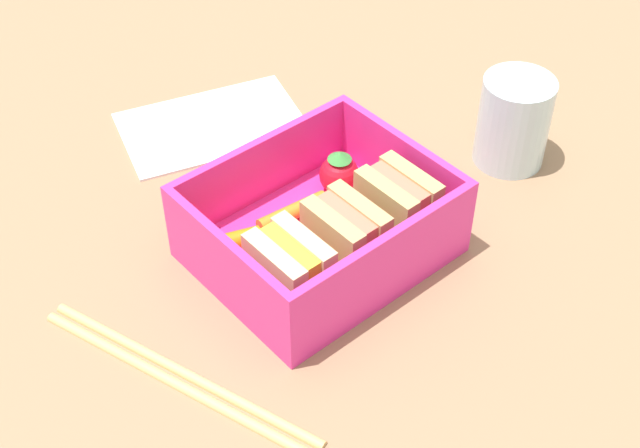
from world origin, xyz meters
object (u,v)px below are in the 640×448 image
object	(u,v)px
drinking_glass	(514,121)
carrot_stick_far_left	(296,210)
folded_napkin	(212,124)
sandwich_left	(397,204)
chopstick_pair	(178,374)
carrot_stick_left	(233,241)
strawberry_far_left	(339,174)
sandwich_center	(290,270)
sandwich_center_left	(346,236)

from	to	relation	value
drinking_glass	carrot_stick_far_left	bearing A→B (deg)	-14.66
carrot_stick_far_left	folded_napkin	bearing A→B (deg)	-100.38
sandwich_left	chopstick_pair	size ratio (longest dim) A/B	0.26
carrot_stick_left	strawberry_far_left	bearing A→B (deg)	178.69
carrot_stick_far_left	drinking_glass	distance (cm)	18.31
strawberry_far_left	drinking_glass	distance (cm)	14.30
carrot_stick_far_left	sandwich_left	bearing A→B (deg)	128.58
strawberry_far_left	carrot_stick_far_left	distance (cm)	4.27
strawberry_far_left	chopstick_pair	size ratio (longest dim) A/B	0.18
sandwich_center	folded_napkin	bearing A→B (deg)	-111.41
sandwich_center_left	drinking_glass	distance (cm)	17.98
sandwich_center	strawberry_far_left	world-z (taller)	sandwich_center
carrot_stick_far_left	drinking_glass	size ratio (longest dim) A/B	0.76
sandwich_left	drinking_glass	distance (cm)	13.24
sandwich_center	carrot_stick_left	distance (cm)	6.09
sandwich_center_left	drinking_glass	world-z (taller)	drinking_glass
sandwich_center_left	carrot_stick_far_left	distance (cm)	5.81
chopstick_pair	folded_napkin	size ratio (longest dim) A/B	1.36
strawberry_far_left	chopstick_pair	xyz separation A→B (cm)	(18.12, 5.67, -2.43)
sandwich_left	sandwich_center	distance (cm)	9.50
chopstick_pair	sandwich_center	bearing A→B (deg)	-179.80
chopstick_pair	drinking_glass	world-z (taller)	drinking_glass
chopstick_pair	sandwich_center_left	bearing A→B (deg)	-179.87
carrot_stick_left	drinking_glass	bearing A→B (deg)	167.85
sandwich_center	folded_napkin	world-z (taller)	sandwich_center
carrot_stick_far_left	carrot_stick_left	xyz separation A→B (cm)	(5.28, -0.32, 0.07)
drinking_glass	strawberry_far_left	bearing A→B (deg)	-19.28
strawberry_far_left	carrot_stick_far_left	xyz separation A→B (cm)	(4.15, 0.10, -1.02)
sandwich_center	chopstick_pair	bearing A→B (deg)	0.20
sandwich_center_left	carrot_stick_left	xyz separation A→B (cm)	(4.95, -5.86, -1.65)
carrot_stick_left	chopstick_pair	distance (cm)	10.60
sandwich_center_left	carrot_stick_left	bearing A→B (deg)	-49.80
carrot_stick_far_left	chopstick_pair	world-z (taller)	carrot_stick_far_left
carrot_stick_far_left	sandwich_center	bearing A→B (deg)	47.45
chopstick_pair	drinking_glass	distance (cm)	31.77
sandwich_center	folded_napkin	distance (cm)	21.17
sandwich_left	sandwich_center_left	bearing A→B (deg)	0.00
sandwich_left	sandwich_center_left	size ratio (longest dim) A/B	1.00
folded_napkin	sandwich_left	bearing A→B (deg)	95.46
chopstick_pair	strawberry_far_left	bearing A→B (deg)	-162.62
carrot_stick_left	chopstick_pair	size ratio (longest dim) A/B	0.19
strawberry_far_left	carrot_stick_left	xyz separation A→B (cm)	(9.43, -0.22, -0.95)
strawberry_far_left	carrot_stick_far_left	bearing A→B (deg)	1.43
sandwich_left	carrot_stick_far_left	xyz separation A→B (cm)	(4.42, -5.54, -1.72)
strawberry_far_left	folded_napkin	distance (cm)	14.16
sandwich_center_left	folded_napkin	world-z (taller)	sandwich_center_left
sandwich_center	chopstick_pair	distance (cm)	9.42
sandwich_center	chopstick_pair	xyz separation A→B (cm)	(8.89, 0.03, -3.13)
drinking_glass	folded_napkin	world-z (taller)	drinking_glass
sandwich_left	sandwich_center_left	distance (cm)	4.75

